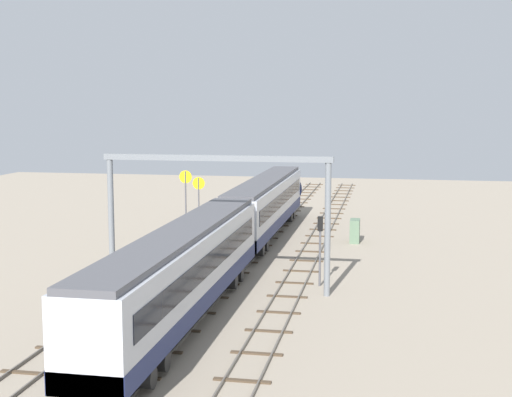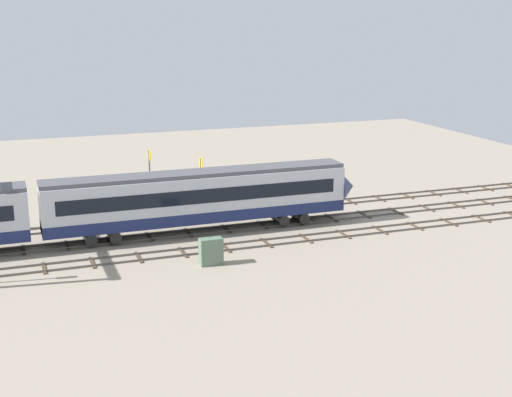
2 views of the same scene
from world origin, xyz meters
name	(u,v)px [view 1 (image 1 of 2)]	position (x,y,z in m)	size (l,w,h in m)	color
ground_plane	(264,238)	(0.00, 0.00, 0.00)	(100.33, 100.33, 0.00)	gray
track_near_foreground	(317,239)	(0.00, -4.51, 0.06)	(84.33, 2.40, 0.16)	#59544C
track_with_train	(264,238)	(0.00, 0.00, 0.06)	(84.33, 2.40, 0.16)	#59544C
track_middle	(212,236)	(0.00, 4.51, 0.06)	(84.33, 2.40, 0.16)	#59544C
train	(236,230)	(-10.95, 0.00, 2.66)	(50.40, 3.24, 4.80)	#B7BCC6
overhead_gantry	(216,193)	(-17.12, -0.11, 5.94)	(0.40, 13.90, 8.21)	slate
speed_sign_near_foreground	(199,194)	(2.86, 6.41, 3.24)	(0.14, 1.10, 4.76)	#4C4C51
speed_sign_mid_trackside	(186,194)	(-1.68, 6.29, 3.83)	(0.14, 1.05, 5.77)	#4C4C51
signal_light_trackside_approach	(320,240)	(-14.91, -6.13, 2.87)	(0.31, 0.32, 4.37)	#4C4C51
signal_light_trackside_departure	(220,213)	(-3.56, 2.89, 2.61)	(0.31, 0.32, 3.94)	#4C4C51
relay_cabinet	(355,231)	(-0.40, -7.58, 0.95)	(1.61, 0.77, 1.90)	#597259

